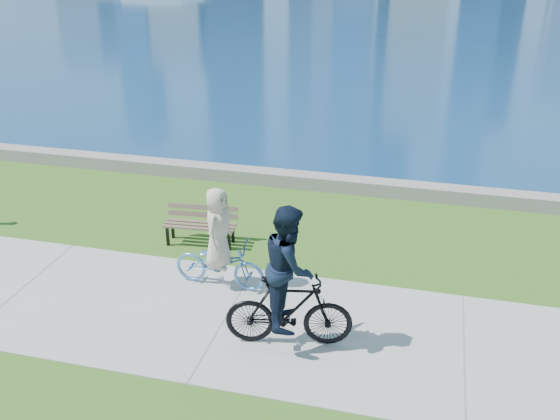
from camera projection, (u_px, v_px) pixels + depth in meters
The scene contains 6 objects.
ground at pixel (225, 319), 10.79m from camera, with size 320.00×320.00×0.00m, color #2F5716.
concrete_path at pixel (225, 318), 10.79m from camera, with size 80.00×3.50×0.02m, color #9B9B96.
seawall at pixel (302, 180), 16.18m from camera, with size 90.00×0.50×0.35m, color slate.
park_bench at pixel (201, 222), 13.21m from camera, with size 1.57×0.66×0.79m.
cyclist_woman at pixel (219, 251), 11.46m from camera, with size 0.71×1.80×1.97m.
cyclist_man at pixel (289, 289), 9.72m from camera, with size 0.97×2.11×2.43m.
Camera 1 is at (3.14, -8.51, 6.22)m, focal length 40.00 mm.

